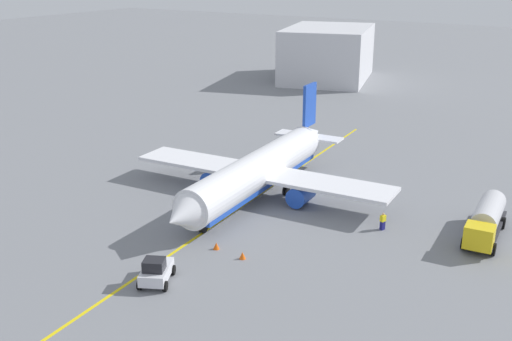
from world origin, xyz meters
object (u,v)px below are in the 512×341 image
object	(u,v)px
fuel_tanker	(486,219)
safety_cone_wingtip	(242,255)
airplane	(258,171)
refueling_worker	(383,221)
safety_cone_nose	(216,246)
pushback_tug	(156,271)

from	to	relation	value
fuel_tanker	safety_cone_wingtip	bearing A→B (deg)	-47.48
safety_cone_wingtip	airplane	bearing A→B (deg)	-154.01
safety_cone_wingtip	refueling_worker	bearing A→B (deg)	145.84
refueling_worker	safety_cone_nose	world-z (taller)	refueling_worker
refueling_worker	safety_cone_wingtip	bearing A→B (deg)	-34.16
fuel_tanker	safety_cone_wingtip	distance (m)	22.58
pushback_tug	refueling_worker	distance (m)	22.12
airplane	fuel_tanker	size ratio (longest dim) A/B	3.16
pushback_tug	refueling_worker	bearing A→B (deg)	148.11
safety_cone_nose	refueling_worker	bearing A→B (deg)	136.30
airplane	safety_cone_nose	xyz separation A→B (m)	(12.94, 3.53, -2.46)
airplane	refueling_worker	xyz separation A→B (m)	(1.43, 14.54, -1.95)
safety_cone_wingtip	fuel_tanker	bearing A→B (deg)	132.52
pushback_tug	refueling_worker	xyz separation A→B (m)	(-18.78, 11.69, -0.19)
refueling_worker	safety_cone_wingtip	xyz separation A→B (m)	(11.87, -8.06, -0.51)
refueling_worker	airplane	bearing A→B (deg)	-95.60
refueling_worker	safety_cone_nose	size ratio (longest dim) A/B	2.71
fuel_tanker	pushback_tug	xyz separation A→B (m)	(22.13, -20.24, -0.71)
safety_cone_nose	safety_cone_wingtip	distance (m)	2.97
safety_cone_nose	fuel_tanker	bearing A→B (deg)	127.25
airplane	safety_cone_nose	distance (m)	13.64
airplane	safety_cone_wingtip	world-z (taller)	airplane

